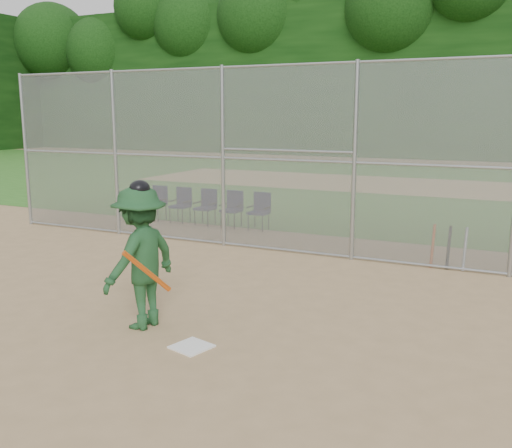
% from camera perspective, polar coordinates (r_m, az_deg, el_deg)
% --- Properties ---
extents(ground, '(100.00, 100.00, 0.00)m').
position_cam_1_polar(ground, '(7.99, -7.85, -10.88)').
color(ground, tan).
rests_on(ground, ground).
extents(grass_strip, '(100.00, 100.00, 0.00)m').
position_cam_1_polar(grass_strip, '(24.71, 15.63, 3.68)').
color(grass_strip, '#2E691F').
rests_on(grass_strip, ground).
extents(dirt_patch_far, '(24.00, 24.00, 0.00)m').
position_cam_1_polar(dirt_patch_far, '(24.71, 15.64, 3.69)').
color(dirt_patch_far, tan).
rests_on(dirt_patch_far, ground).
extents(backstop_fence, '(16.09, 0.09, 4.00)m').
position_cam_1_polar(backstop_fence, '(11.95, 5.18, 6.63)').
color(backstop_fence, gray).
rests_on(backstop_fence, ground).
extents(treeline, '(81.00, 60.00, 11.00)m').
position_cam_1_polar(treeline, '(26.62, 17.04, 15.96)').
color(treeline, black).
rests_on(treeline, ground).
extents(home_plate, '(0.55, 0.55, 0.02)m').
position_cam_1_polar(home_plate, '(7.56, -6.46, -12.09)').
color(home_plate, white).
rests_on(home_plate, ground).
extents(batter_at_plate, '(1.04, 1.38, 2.09)m').
position_cam_1_polar(batter_at_plate, '(8.07, -11.48, -3.25)').
color(batter_at_plate, '#1D4925').
rests_on(batter_at_plate, ground).
extents(spare_bats, '(0.66, 0.37, 0.83)m').
position_cam_1_polar(spare_bats, '(11.70, 18.70, -2.23)').
color(spare_bats, '#D84C14').
rests_on(spare_bats, ground).
extents(chair_0, '(0.54, 0.52, 0.96)m').
position_cam_1_polar(chair_0, '(16.77, -12.22, 2.20)').
color(chair_0, '#0F1539').
rests_on(chair_0, ground).
extents(chair_1, '(0.54, 0.52, 0.96)m').
position_cam_1_polar(chair_1, '(16.30, -9.99, 2.03)').
color(chair_1, '#0F1539').
rests_on(chair_1, ground).
extents(chair_2, '(0.54, 0.52, 0.96)m').
position_cam_1_polar(chair_2, '(15.85, -7.63, 1.85)').
color(chair_2, '#0F1539').
rests_on(chair_2, ground).
extents(chair_3, '(0.54, 0.52, 0.96)m').
position_cam_1_polar(chair_3, '(15.43, -5.13, 1.66)').
color(chair_3, '#0F1539').
rests_on(chair_3, ground).
extents(chair_4, '(0.54, 0.52, 0.96)m').
position_cam_1_polar(chair_4, '(15.05, -2.50, 1.46)').
color(chair_4, '#0F1539').
rests_on(chair_4, ground).
extents(chair_5, '(0.54, 0.52, 0.96)m').
position_cam_1_polar(chair_5, '(14.70, 0.26, 1.24)').
color(chair_5, '#0F1539').
rests_on(chair_5, ground).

